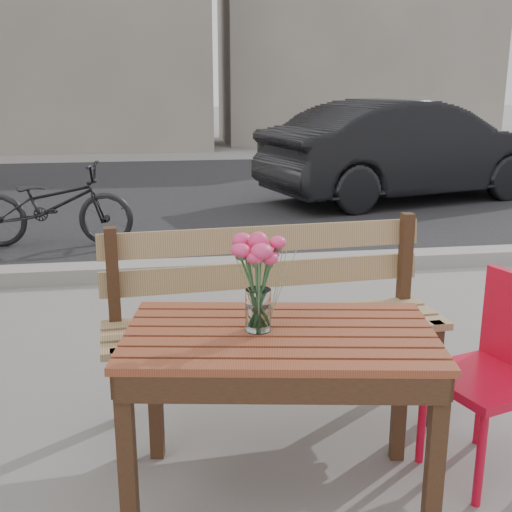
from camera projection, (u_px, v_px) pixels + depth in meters
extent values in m
plane|color=slate|center=(252.00, 504.00, 2.41)|extent=(80.00, 80.00, 0.00)
cube|color=black|center=(179.00, 194.00, 9.09)|extent=(30.00, 8.00, 0.00)
cube|color=gray|center=(198.00, 268.00, 5.26)|extent=(30.00, 0.25, 0.12)
cube|color=gray|center=(357.00, 24.00, 16.67)|extent=(7.00, 3.00, 6.00)
cube|color=brown|center=(280.00, 335.00, 2.28)|extent=(1.19, 0.82, 0.03)
cube|color=black|center=(127.00, 463.00, 2.11)|extent=(0.06, 0.06, 0.65)
cube|color=black|center=(435.00, 465.00, 2.10)|extent=(0.06, 0.06, 0.65)
cube|color=black|center=(155.00, 386.00, 2.64)|extent=(0.06, 0.06, 0.65)
cube|color=black|center=(400.00, 387.00, 2.63)|extent=(0.06, 0.06, 0.65)
cube|color=olive|center=(276.00, 325.00, 2.86)|extent=(1.55, 0.52, 0.03)
cube|color=olive|center=(264.00, 257.00, 3.01)|extent=(1.53, 0.14, 0.41)
cube|color=black|center=(120.00, 409.00, 2.61)|extent=(0.06, 0.06, 0.50)
cube|color=black|center=(434.00, 375.00, 2.91)|extent=(0.06, 0.06, 0.50)
cube|color=black|center=(116.00, 329.00, 2.88)|extent=(0.06, 0.06, 0.93)
cube|color=black|center=(403.00, 306.00, 3.18)|extent=(0.06, 0.06, 0.93)
cube|color=red|center=(485.00, 380.00, 2.51)|extent=(0.50, 0.50, 0.04)
cylinder|color=red|center=(422.00, 419.00, 2.64)|extent=(0.03, 0.03, 0.39)
cylinder|color=red|center=(480.00, 459.00, 2.36)|extent=(0.03, 0.03, 0.39)
cylinder|color=red|center=(480.00, 403.00, 2.77)|extent=(0.03, 0.03, 0.39)
cylinder|color=white|center=(258.00, 310.00, 2.27)|extent=(0.09, 0.09, 0.15)
cylinder|color=#2D6336|center=(258.00, 290.00, 2.25)|extent=(0.05, 0.05, 0.30)
imported|color=black|center=(409.00, 150.00, 8.52)|extent=(4.21, 2.39, 1.31)
imported|color=black|center=(52.00, 205.00, 6.12)|extent=(1.56, 0.66, 0.80)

